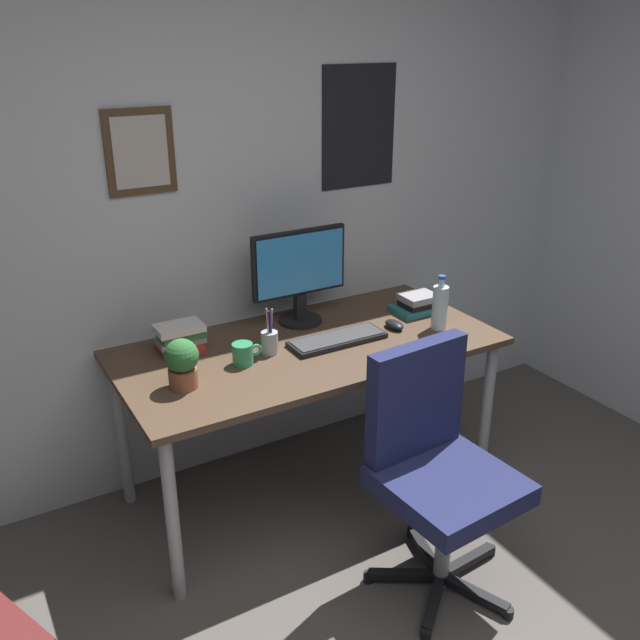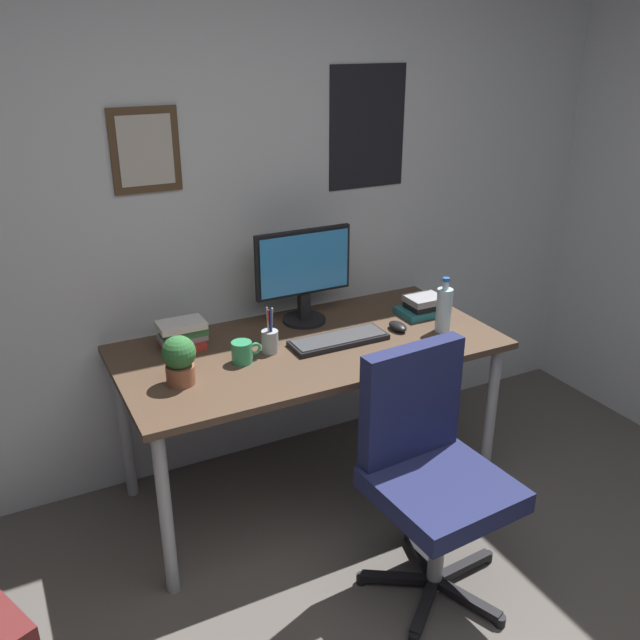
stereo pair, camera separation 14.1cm
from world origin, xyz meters
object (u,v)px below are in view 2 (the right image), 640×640
(monitor, at_px, (304,272))
(keyboard, at_px, (339,340))
(pen_cup, at_px, (270,340))
(book_stack_right, at_px, (182,334))
(water_bottle, at_px, (444,309))
(book_stack_left, at_px, (423,306))
(potted_plant, at_px, (179,359))
(coffee_mug_near, at_px, (242,352))
(computer_mouse, at_px, (398,326))
(office_chair, at_px, (429,463))

(monitor, bearing_deg, keyboard, -83.99)
(pen_cup, distance_m, book_stack_right, 0.38)
(water_bottle, distance_m, book_stack_left, 0.22)
(potted_plant, bearing_deg, coffee_mug_near, 12.66)
(computer_mouse, xyz_separation_m, pen_cup, (-0.60, 0.05, 0.04))
(monitor, distance_m, book_stack_left, 0.60)
(keyboard, height_order, coffee_mug_near, coffee_mug_near)
(keyboard, xyz_separation_m, book_stack_right, (-0.61, 0.27, 0.04))
(coffee_mug_near, height_order, book_stack_left, book_stack_left)
(computer_mouse, xyz_separation_m, coffee_mug_near, (-0.74, 0.01, 0.03))
(book_stack_left, bearing_deg, office_chair, -122.65)
(potted_plant, bearing_deg, monitor, 26.00)
(office_chair, xyz_separation_m, potted_plant, (-0.73, 0.61, 0.32))
(monitor, xyz_separation_m, coffee_mug_near, (-0.41, -0.27, -0.19))
(book_stack_right, bearing_deg, water_bottle, -18.86)
(computer_mouse, bearing_deg, book_stack_left, 26.82)
(office_chair, xyz_separation_m, pen_cup, (-0.32, 0.71, 0.27))
(potted_plant, bearing_deg, water_bottle, -2.52)
(pen_cup, bearing_deg, monitor, 40.74)
(potted_plant, height_order, pen_cup, pen_cup)
(monitor, bearing_deg, pen_cup, -139.26)
(computer_mouse, distance_m, potted_plant, 1.02)
(coffee_mug_near, bearing_deg, potted_plant, -167.34)
(keyboard, xyz_separation_m, pen_cup, (-0.30, 0.05, 0.04))
(computer_mouse, distance_m, pen_cup, 0.60)
(computer_mouse, distance_m, coffee_mug_near, 0.74)
(office_chair, height_order, book_stack_right, office_chair)
(monitor, relative_size, book_stack_left, 2.10)
(keyboard, xyz_separation_m, water_bottle, (0.47, -0.10, 0.09))
(computer_mouse, relative_size, coffee_mug_near, 0.90)
(keyboard, distance_m, book_stack_left, 0.52)
(computer_mouse, height_order, water_bottle, water_bottle)
(coffee_mug_near, distance_m, book_stack_right, 0.31)
(water_bottle, distance_m, book_stack_right, 1.15)
(office_chair, relative_size, coffee_mug_near, 7.80)
(keyboard, relative_size, potted_plant, 2.21)
(office_chair, xyz_separation_m, computer_mouse, (0.28, 0.66, 0.24))
(monitor, height_order, water_bottle, monitor)
(monitor, relative_size, pen_cup, 2.30)
(monitor, height_order, pen_cup, monitor)
(water_bottle, bearing_deg, potted_plant, 177.48)
(computer_mouse, bearing_deg, book_stack_right, 163.48)
(office_chair, height_order, computer_mouse, office_chair)
(water_bottle, height_order, book_stack_right, water_bottle)
(computer_mouse, bearing_deg, water_bottle, -30.05)
(pen_cup, bearing_deg, book_stack_left, 3.72)
(book_stack_left, bearing_deg, pen_cup, -176.28)
(potted_plant, distance_m, pen_cup, 0.43)
(computer_mouse, bearing_deg, keyboard, 179.38)
(monitor, bearing_deg, computer_mouse, -40.88)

